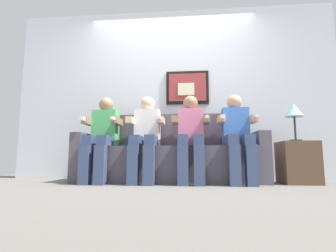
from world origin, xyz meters
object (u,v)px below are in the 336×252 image
Objects in this scene: couch at (169,157)px; side_table_right at (298,163)px; person_right_center at (191,133)px; person_rightmost at (237,133)px; person_leftmost at (102,134)px; person_left_center at (146,134)px; table_lamp at (294,112)px.

couch reaches higher than side_table_right.
person_right_center is 0.56m from person_rightmost.
person_leftmost is (-0.84, -0.17, 0.29)m from couch.
person_left_center is 1.83m from table_lamp.
person_leftmost and person_right_center have the same top height.
person_rightmost is (1.13, -0.00, 0.00)m from person_left_center.
table_lamp is (0.68, 0.02, 0.25)m from person_rightmost.
person_leftmost reaches higher than side_table_right.
couch is 1.55m from side_table_right.
person_leftmost and person_rightmost have the same top height.
person_rightmost reaches higher than side_table_right.
person_right_center is 2.22× the size of side_table_right.
person_right_center is 1.27m from table_lamp.
person_left_center reaches higher than table_lamp.
couch is 4.80× the size of side_table_right.
person_left_center is at bearing -149.09° from couch.
couch is at bearing 30.91° from person_left_center.
person_right_center is at bearing 0.00° from person_left_center.
person_leftmost is 2.42m from side_table_right.
couch is at bearing 11.30° from person_leftmost.
person_rightmost is at bearing 0.00° from person_leftmost.
side_table_right is at bearing 1.91° from person_left_center.
person_leftmost is 1.00× the size of person_right_center.
side_table_right is 1.09× the size of table_lamp.
table_lamp is (1.25, 0.02, 0.25)m from person_right_center.
couch is 2.16× the size of person_right_center.
person_leftmost is at bearing -179.95° from person_left_center.
side_table_right is at bearing -3.96° from couch.
person_left_center and person_right_center have the same top height.
person_left_center is at bearing -179.46° from table_lamp.
couch is 2.16× the size of person_leftmost.
person_left_center is 1.87m from side_table_right.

